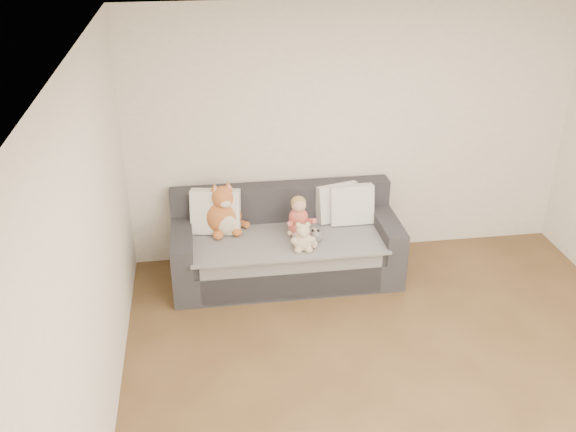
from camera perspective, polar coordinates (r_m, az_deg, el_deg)
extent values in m
plane|color=brown|center=(5.08, 11.91, -16.70)|extent=(5.00, 5.00, 0.00)
plane|color=white|center=(3.82, 15.66, 12.99)|extent=(5.00, 5.00, 0.00)
plane|color=silver|center=(6.46, 5.79, 7.30)|extent=(4.50, 0.00, 4.50)
plane|color=silver|center=(4.10, -17.48, -6.26)|extent=(0.00, 5.00, 5.00)
cube|color=#2A292F|center=(6.40, -0.19, -4.19)|extent=(2.20, 0.90, 0.30)
cube|color=#2A292F|center=(6.26, -0.16, -2.57)|extent=(1.90, 0.80, 0.15)
cube|color=#2A292F|center=(6.46, -0.63, 1.20)|extent=(2.20, 0.20, 0.40)
cube|color=#2A292F|center=(6.20, -9.39, -2.45)|extent=(0.20, 0.90, 0.30)
cube|color=#2A292F|center=(6.45, 8.64, -1.20)|extent=(0.20, 0.90, 0.30)
cube|color=#969699|center=(6.20, -0.13, -1.96)|extent=(1.85, 0.88, 0.02)
cube|color=#969699|center=(5.99, 0.40, -5.73)|extent=(1.70, 0.02, 0.41)
cube|color=silver|center=(6.23, -6.46, 0.40)|extent=(0.50, 0.30, 0.45)
cube|color=silver|center=(6.46, 4.35, 1.25)|extent=(0.45, 0.29, 0.40)
cube|color=silver|center=(6.41, 5.66, 1.02)|extent=(0.43, 0.20, 0.41)
ellipsoid|color=#EB6653|center=(6.19, 0.94, -1.08)|extent=(0.19, 0.16, 0.16)
ellipsoid|color=#EB6653|center=(6.15, 0.93, -0.12)|extent=(0.19, 0.16, 0.20)
ellipsoid|color=#DBAA8C|center=(6.08, 0.97, 0.98)|extent=(0.14, 0.14, 0.14)
ellipsoid|color=tan|center=(6.08, 0.93, 1.25)|extent=(0.14, 0.14, 0.11)
cylinder|color=#EB6653|center=(6.08, 0.24, -0.65)|extent=(0.09, 0.20, 0.13)
cylinder|color=#EB6653|center=(6.13, 1.92, -0.45)|extent=(0.12, 0.19, 0.13)
ellipsoid|color=#DBAA8C|center=(6.04, 0.16, -1.54)|extent=(0.05, 0.05, 0.05)
ellipsoid|color=#DBAA8C|center=(6.10, 2.35, -1.27)|extent=(0.05, 0.05, 0.05)
cylinder|color=#E5B2C6|center=(6.06, 0.84, -2.20)|extent=(0.08, 0.25, 0.08)
cylinder|color=#E5B2C6|center=(6.09, 1.85, -2.08)|extent=(0.13, 0.25, 0.08)
ellipsoid|color=#DBAA8C|center=(5.96, 1.02, -2.80)|extent=(0.05, 0.08, 0.04)
ellipsoid|color=#DBAA8C|center=(5.99, 2.30, -2.64)|extent=(0.05, 0.08, 0.04)
ellipsoid|color=#B75128|center=(6.26, -5.78, -0.02)|extent=(0.36, 0.30, 0.38)
ellipsoid|color=beige|center=(6.17, -5.47, -0.74)|extent=(0.19, 0.08, 0.21)
ellipsoid|color=#B75128|center=(6.14, -5.81, 1.67)|extent=(0.22, 0.22, 0.22)
ellipsoid|color=beige|center=(6.07, -5.56, 1.07)|extent=(0.10, 0.07, 0.08)
cone|color=#B75128|center=(6.12, -6.54, 2.59)|extent=(0.10, 0.10, 0.08)
cone|color=pink|center=(6.10, -6.50, 2.50)|extent=(0.06, 0.06, 0.05)
cone|color=#B75128|center=(6.14, -5.35, 2.78)|extent=(0.10, 0.10, 0.08)
cone|color=pink|center=(6.13, -5.31, 2.68)|extent=(0.06, 0.06, 0.05)
ellipsoid|color=#B75128|center=(6.17, -6.23, -1.69)|extent=(0.10, 0.12, 0.08)
ellipsoid|color=#B75128|center=(6.21, -4.56, -1.40)|extent=(0.10, 0.12, 0.08)
cylinder|color=#B75128|center=(6.39, -4.38, -0.58)|extent=(0.21, 0.22, 0.09)
ellipsoid|color=beige|center=(5.94, 1.33, -2.29)|extent=(0.18, 0.15, 0.18)
ellipsoid|color=beige|center=(5.87, 1.35, -1.31)|extent=(0.13, 0.13, 0.13)
ellipsoid|color=beige|center=(5.85, 0.92, -0.81)|extent=(0.05, 0.05, 0.05)
ellipsoid|color=beige|center=(5.86, 1.77, -0.76)|extent=(0.05, 0.05, 0.05)
ellipsoid|color=beige|center=(5.84, 1.42, -1.66)|extent=(0.05, 0.05, 0.05)
ellipsoid|color=beige|center=(5.90, 0.56, -2.20)|extent=(0.07, 0.07, 0.07)
ellipsoid|color=beige|center=(5.92, 2.15, -2.12)|extent=(0.07, 0.07, 0.07)
ellipsoid|color=beige|center=(5.91, 0.91, -3.04)|extent=(0.07, 0.07, 0.07)
ellipsoid|color=beige|center=(5.93, 1.87, -2.99)|extent=(0.07, 0.07, 0.07)
ellipsoid|color=white|center=(6.10, 2.47, -1.75)|extent=(0.13, 0.16, 0.12)
ellipsoid|color=white|center=(6.01, 2.46, -1.68)|extent=(0.08, 0.08, 0.08)
ellipsoid|color=black|center=(6.00, 2.22, -1.30)|extent=(0.03, 0.03, 0.03)
ellipsoid|color=black|center=(6.00, 2.72, -1.32)|extent=(0.03, 0.03, 0.03)
cylinder|color=#653490|center=(6.06, 1.46, -2.14)|extent=(0.07, 0.07, 0.08)
cone|color=#3F9238|center=(6.03, 1.47, -1.74)|extent=(0.07, 0.07, 0.03)
cylinder|color=#3F9238|center=(6.04, 1.14, -2.20)|extent=(0.02, 0.02, 0.05)
cylinder|color=#3F9238|center=(6.07, 1.78, -2.01)|extent=(0.02, 0.02, 0.05)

